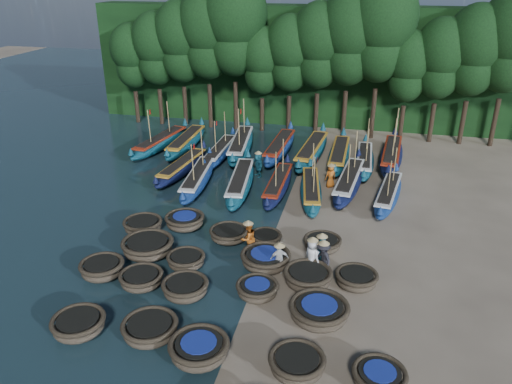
% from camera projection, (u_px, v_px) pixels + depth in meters
% --- Properties ---
extents(ground, '(120.00, 120.00, 0.00)m').
position_uv_depth(ground, '(266.00, 255.00, 24.34)').
color(ground, gray).
rests_on(ground, ground).
extents(foliage_wall, '(40.00, 3.00, 10.00)m').
position_uv_depth(foliage_wall, '(321.00, 67.00, 43.20)').
color(foliage_wall, black).
rests_on(foliage_wall, ground).
extents(coracle_5, '(2.33, 2.33, 0.74)m').
position_uv_depth(coracle_5, '(79.00, 324.00, 18.94)').
color(coracle_5, '#4E4230').
rests_on(coracle_5, ground).
extents(coracle_6, '(2.17, 2.17, 0.73)m').
position_uv_depth(coracle_6, '(150.00, 329.00, 18.72)').
color(coracle_6, '#4E4230').
rests_on(coracle_6, ground).
extents(coracle_7, '(2.22, 2.22, 0.81)m').
position_uv_depth(coracle_7, '(199.00, 349.00, 17.64)').
color(coracle_7, '#4E4230').
rests_on(coracle_7, ground).
extents(coracle_8, '(2.39, 2.39, 0.77)m').
position_uv_depth(coracle_8, '(297.00, 364.00, 17.03)').
color(coracle_8, '#4E4230').
rests_on(coracle_8, ground).
extents(coracle_9, '(1.91, 1.91, 0.67)m').
position_uv_depth(coracle_9, '(379.00, 377.00, 16.53)').
color(coracle_9, '#4E4230').
rests_on(coracle_9, ground).
extents(coracle_10, '(2.17, 2.17, 0.79)m').
position_uv_depth(coracle_10, '(102.00, 268.00, 22.42)').
color(coracle_10, '#4E4230').
rests_on(coracle_10, ground).
extents(coracle_11, '(2.31, 2.31, 0.70)m').
position_uv_depth(coracle_11, '(141.00, 279.00, 21.76)').
color(coracle_11, '#4E4230').
rests_on(coracle_11, ground).
extents(coracle_12, '(2.02, 2.02, 0.75)m').
position_uv_depth(coracle_12, '(185.00, 288.00, 21.08)').
color(coracle_12, '#4E4230').
rests_on(coracle_12, ground).
extents(coracle_13, '(2.05, 2.05, 0.67)m').
position_uv_depth(coracle_13, '(257.00, 289.00, 21.08)').
color(coracle_13, '#4E4230').
rests_on(coracle_13, ground).
extents(coracle_14, '(2.96, 2.96, 0.82)m').
position_uv_depth(coracle_14, '(319.00, 311.00, 19.58)').
color(coracle_14, '#4E4230').
rests_on(coracle_14, ground).
extents(coracle_15, '(2.68, 2.68, 0.85)m').
position_uv_depth(coracle_15, '(148.00, 246.00, 24.12)').
color(coracle_15, '#4E4230').
rests_on(coracle_15, ground).
extents(coracle_16, '(1.95, 1.95, 0.69)m').
position_uv_depth(coracle_16, '(186.00, 260.00, 23.16)').
color(coracle_16, '#4E4230').
rests_on(coracle_16, ground).
extents(coracle_17, '(2.78, 2.78, 0.80)m').
position_uv_depth(coracle_17, '(266.00, 259.00, 23.13)').
color(coracle_17, '#4E4230').
rests_on(coracle_17, ground).
extents(coracle_18, '(2.38, 2.38, 0.82)m').
position_uv_depth(coracle_18, '(308.00, 277.00, 21.75)').
color(coracle_18, '#4E4230').
rests_on(coracle_18, ground).
extents(coracle_19, '(2.22, 2.22, 0.72)m').
position_uv_depth(coracle_19, '(356.00, 279.00, 21.75)').
color(coracle_19, '#4E4230').
rests_on(coracle_19, ground).
extents(coracle_20, '(2.17, 2.17, 0.73)m').
position_uv_depth(coracle_20, '(143.00, 225.00, 26.27)').
color(coracle_20, '#4E4230').
rests_on(coracle_20, ground).
extents(coracle_21, '(2.34, 2.34, 0.77)m').
position_uv_depth(coracle_21, '(185.00, 221.00, 26.67)').
color(coracle_21, '#4E4230').
rests_on(coracle_21, ground).
extents(coracle_22, '(2.02, 2.02, 0.66)m').
position_uv_depth(coracle_22, '(229.00, 234.00, 25.48)').
color(coracle_22, '#4E4230').
rests_on(coracle_22, ground).
extents(coracle_23, '(1.83, 1.83, 0.65)m').
position_uv_depth(coracle_23, '(266.00, 238.00, 25.08)').
color(coracle_23, '#4E4230').
rests_on(coracle_23, ground).
extents(coracle_24, '(2.21, 2.21, 0.65)m').
position_uv_depth(coracle_24, '(322.00, 243.00, 24.65)').
color(coracle_24, '#4E4230').
rests_on(coracle_24, ground).
extents(long_boat_2, '(2.08, 7.46, 1.32)m').
position_uv_depth(long_boat_2, '(182.00, 167.00, 33.73)').
color(long_boat_2, '#0E1834').
rests_on(long_boat_2, ground).
extents(long_boat_3, '(2.13, 7.82, 3.34)m').
position_uv_depth(long_boat_3, '(198.00, 178.00, 31.85)').
color(long_boat_3, navy).
rests_on(long_boat_3, ground).
extents(long_boat_4, '(2.36, 8.17, 1.45)m').
position_uv_depth(long_boat_4, '(240.00, 182.00, 31.25)').
color(long_boat_4, navy).
rests_on(long_boat_4, ground).
extents(long_boat_5, '(1.30, 7.40, 3.14)m').
position_uv_depth(long_boat_5, '(278.00, 184.00, 31.02)').
color(long_boat_5, '#0E1834').
rests_on(long_boat_5, ground).
extents(long_boat_6, '(2.31, 7.30, 3.13)m').
position_uv_depth(long_boat_6, '(311.00, 190.00, 30.27)').
color(long_boat_6, navy).
rests_on(long_boat_6, ground).
extents(long_boat_7, '(2.29, 8.27, 3.53)m').
position_uv_depth(long_boat_7, '(349.00, 181.00, 31.32)').
color(long_boat_7, '#0E1834').
rests_on(long_boat_7, ground).
extents(long_boat_8, '(2.31, 7.17, 3.08)m').
position_uv_depth(long_boat_8, '(388.00, 194.00, 29.78)').
color(long_boat_8, navy).
rests_on(long_boat_8, ground).
extents(long_boat_9, '(2.63, 8.14, 3.50)m').
position_uv_depth(long_boat_9, '(161.00, 142.00, 38.39)').
color(long_boat_9, navy).
rests_on(long_boat_9, ground).
extents(long_boat_10, '(1.55, 8.32, 1.46)m').
position_uv_depth(long_boat_10, '(186.00, 142.00, 38.44)').
color(long_boat_10, navy).
rests_on(long_boat_10, ground).
extents(long_boat_11, '(1.35, 7.62, 3.23)m').
position_uv_depth(long_boat_11, '(220.00, 152.00, 36.53)').
color(long_boat_11, navy).
rests_on(long_boat_11, ground).
extents(long_boat_12, '(2.63, 8.94, 3.83)m').
position_uv_depth(long_boat_12, '(241.00, 145.00, 37.69)').
color(long_boat_12, navy).
rests_on(long_boat_12, ground).
extents(long_boat_13, '(1.81, 8.48, 1.49)m').
position_uv_depth(long_boat_13, '(280.00, 147.00, 37.30)').
color(long_boat_13, navy).
rests_on(long_boat_13, ground).
extents(long_boat_14, '(2.34, 8.94, 1.58)m').
position_uv_depth(long_boat_14, '(312.00, 151.00, 36.46)').
color(long_boat_14, navy).
rests_on(long_boat_14, ground).
extents(long_boat_15, '(1.52, 8.36, 1.47)m').
position_uv_depth(long_boat_15, '(339.00, 155.00, 35.76)').
color(long_boat_15, navy).
rests_on(long_boat_15, ground).
extents(long_boat_16, '(1.41, 7.67, 3.26)m').
position_uv_depth(long_boat_16, '(364.00, 160.00, 34.86)').
color(long_boat_16, navy).
rests_on(long_boat_16, ground).
extents(long_boat_17, '(2.19, 8.79, 3.74)m').
position_uv_depth(long_boat_17, '(391.00, 155.00, 35.62)').
color(long_boat_17, '#0E1834').
rests_on(long_boat_17, ground).
extents(fisherman_0, '(1.04, 1.02, 2.01)m').
position_uv_depth(fisherman_0, '(312.00, 255.00, 22.47)').
color(fisherman_0, silver).
rests_on(fisherman_0, ground).
extents(fisherman_1, '(0.75, 0.78, 1.99)m').
position_uv_depth(fisherman_1, '(321.00, 251.00, 22.80)').
color(fisherman_1, '#174F61').
rests_on(fisherman_1, ground).
extents(fisherman_2, '(1.05, 1.08, 1.96)m').
position_uv_depth(fisherman_2, '(248.00, 238.00, 24.02)').
color(fisherman_2, '#C35F1A').
rests_on(fisherman_2, ground).
extents(fisherman_3, '(1.17, 1.30, 1.95)m').
position_uv_depth(fisherman_3, '(323.00, 258.00, 22.33)').
color(fisherman_3, black).
rests_on(fisherman_3, ground).
extents(fisherman_4, '(0.95, 0.67, 1.70)m').
position_uv_depth(fisherman_4, '(279.00, 257.00, 22.55)').
color(fisherman_4, silver).
rests_on(fisherman_4, ground).
extents(fisherman_5, '(1.33, 1.57, 1.90)m').
position_uv_depth(fisherman_5, '(258.00, 164.00, 33.20)').
color(fisherman_5, '#174F61').
rests_on(fisherman_5, ground).
extents(fisherman_6, '(0.88, 0.82, 1.71)m').
position_uv_depth(fisherman_6, '(331.00, 175.00, 31.56)').
color(fisherman_6, '#C35F1A').
rests_on(fisherman_6, ground).
extents(tree_0, '(3.68, 3.68, 8.68)m').
position_uv_depth(tree_0, '(132.00, 55.00, 42.91)').
color(tree_0, black).
rests_on(tree_0, ground).
extents(tree_1, '(4.09, 4.09, 9.65)m').
position_uv_depth(tree_1, '(156.00, 48.00, 42.17)').
color(tree_1, black).
rests_on(tree_1, ground).
extents(tree_2, '(4.51, 4.51, 10.63)m').
position_uv_depth(tree_2, '(181.00, 40.00, 41.43)').
color(tree_2, black).
rests_on(tree_2, ground).
extents(tree_3, '(4.92, 4.92, 11.60)m').
position_uv_depth(tree_3, '(207.00, 32.00, 40.69)').
color(tree_3, black).
rests_on(tree_3, ground).
extents(tree_4, '(5.34, 5.34, 12.58)m').
position_uv_depth(tree_4, '(234.00, 24.00, 39.95)').
color(tree_4, black).
rests_on(tree_4, ground).
extents(tree_5, '(3.68, 3.68, 8.68)m').
position_uv_depth(tree_5, '(262.00, 60.00, 40.59)').
color(tree_5, black).
rests_on(tree_5, ground).
extents(tree_6, '(4.09, 4.09, 9.65)m').
position_uv_depth(tree_6, '(290.00, 52.00, 39.85)').
color(tree_6, black).
rests_on(tree_6, ground).
extents(tree_7, '(4.51, 4.51, 10.63)m').
position_uv_depth(tree_7, '(320.00, 44.00, 39.11)').
color(tree_7, black).
rests_on(tree_7, ground).
extents(tree_8, '(4.92, 4.92, 11.60)m').
position_uv_depth(tree_8, '(350.00, 36.00, 38.37)').
color(tree_8, black).
rests_on(tree_8, ground).
extents(tree_9, '(5.34, 5.34, 12.58)m').
position_uv_depth(tree_9, '(381.00, 28.00, 37.63)').
color(tree_9, black).
rests_on(tree_9, ground).
extents(tree_10, '(3.68, 3.68, 8.68)m').
position_uv_depth(tree_10, '(408.00, 65.00, 38.27)').
color(tree_10, black).
rests_on(tree_10, ground).
extents(tree_11, '(4.09, 4.09, 9.65)m').
position_uv_depth(tree_11, '(441.00, 58.00, 37.53)').
color(tree_11, black).
rests_on(tree_11, ground).
extents(tree_12, '(4.51, 4.51, 10.63)m').
position_uv_depth(tree_12, '(475.00, 49.00, 36.79)').
color(tree_12, black).
rests_on(tree_12, ground).
extents(tree_13, '(4.92, 4.92, 11.60)m').
position_uv_depth(tree_13, '(511.00, 41.00, 36.05)').
color(tree_13, black).
rests_on(tree_13, ground).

